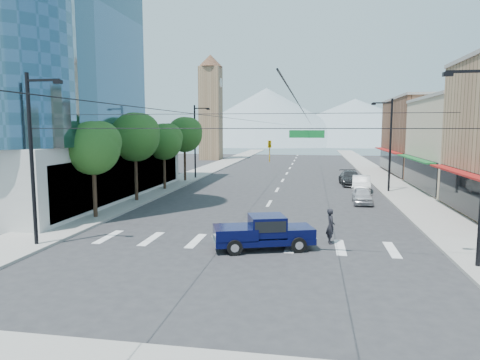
{
  "coord_description": "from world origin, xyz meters",
  "views": [
    {
      "loc": [
        3.49,
        -20.85,
        6.22
      ],
      "look_at": [
        -0.96,
        5.22,
        3.0
      ],
      "focal_mm": 32.0,
      "sensor_mm": 36.0,
      "label": 1
    }
  ],
  "objects_px": {
    "parked_car_near": "(362,196)",
    "parked_car_mid": "(361,184)",
    "pickup_truck": "(263,232)",
    "pedestrian": "(331,226)",
    "parked_car_far": "(350,178)"
  },
  "relations": [
    {
      "from": "pickup_truck",
      "to": "pedestrian",
      "type": "relative_size",
      "value": 2.87
    },
    {
      "from": "pickup_truck",
      "to": "parked_car_far",
      "type": "xyz_separation_m",
      "value": [
        6.56,
        26.39,
        -0.14
      ]
    },
    {
      "from": "pickup_truck",
      "to": "parked_car_far",
      "type": "relative_size",
      "value": 1.03
    },
    {
      "from": "parked_car_near",
      "to": "parked_car_far",
      "type": "relative_size",
      "value": 0.73
    },
    {
      "from": "parked_car_near",
      "to": "parked_car_mid",
      "type": "bearing_deg",
      "value": 86.51
    },
    {
      "from": "pickup_truck",
      "to": "parked_car_near",
      "type": "height_order",
      "value": "pickup_truck"
    },
    {
      "from": "pedestrian",
      "to": "parked_car_mid",
      "type": "relative_size",
      "value": 0.4
    },
    {
      "from": "pickup_truck",
      "to": "parked_car_far",
      "type": "distance_m",
      "value": 27.19
    },
    {
      "from": "parked_car_near",
      "to": "parked_car_far",
      "type": "bearing_deg",
      "value": 91.83
    },
    {
      "from": "parked_car_near",
      "to": "pickup_truck",
      "type": "bearing_deg",
      "value": -112.19
    },
    {
      "from": "pedestrian",
      "to": "parked_car_mid",
      "type": "distance_m",
      "value": 19.96
    },
    {
      "from": "pedestrian",
      "to": "parked_car_far",
      "type": "height_order",
      "value": "pedestrian"
    },
    {
      "from": "pickup_truck",
      "to": "parked_car_mid",
      "type": "bearing_deg",
      "value": 53.4
    },
    {
      "from": "parked_car_near",
      "to": "parked_car_mid",
      "type": "relative_size",
      "value": 0.81
    },
    {
      "from": "parked_car_far",
      "to": "pickup_truck",
      "type": "bearing_deg",
      "value": -106.87
    }
  ]
}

